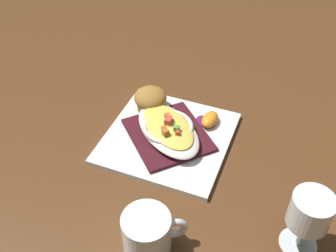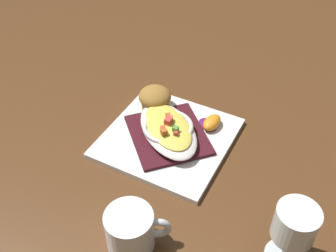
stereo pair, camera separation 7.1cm
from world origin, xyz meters
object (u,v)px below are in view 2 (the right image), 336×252
object	(u,v)px
stemmed_glass	(294,227)
square_plate	(168,138)
orange_garnish	(211,123)
coffee_mug	(131,232)
muffin	(155,98)
gratin_dish	(168,128)

from	to	relation	value
stemmed_glass	square_plate	bearing A→B (deg)	61.51
square_plate	orange_garnish	size ratio (longest dim) A/B	4.47
orange_garnish	square_plate	bearing A→B (deg)	134.48
orange_garnish	stemmed_glass	distance (m)	0.34
coffee_mug	stemmed_glass	bearing A→B (deg)	-68.86
orange_garnish	coffee_mug	bearing A→B (deg)	177.70
muffin	coffee_mug	distance (m)	0.36
gratin_dish	coffee_mug	world-z (taller)	coffee_mug
muffin	stemmed_glass	world-z (taller)	stemmed_glass
orange_garnish	stemmed_glass	xyz separation A→B (m)	(-0.24, -0.23, 0.07)
muffin	stemmed_glass	xyz separation A→B (m)	(-0.24, -0.38, 0.05)
square_plate	stemmed_glass	world-z (taller)	stemmed_glass
muffin	square_plate	bearing A→B (deg)	-136.20
gratin_dish	orange_garnish	world-z (taller)	gratin_dish
square_plate	orange_garnish	bearing A→B (deg)	-45.52
coffee_mug	square_plate	bearing A→B (deg)	12.93
gratin_dish	muffin	xyz separation A→B (m)	(0.08, 0.07, 0.00)
square_plate	stemmed_glass	xyz separation A→B (m)	(-0.17, -0.31, 0.08)
coffee_mug	stemmed_glass	world-z (taller)	stemmed_glass
coffee_mug	stemmed_glass	size ratio (longest dim) A/B	0.84
square_plate	coffee_mug	xyz separation A→B (m)	(-0.26, -0.06, 0.03)
square_plate	coffee_mug	distance (m)	0.27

